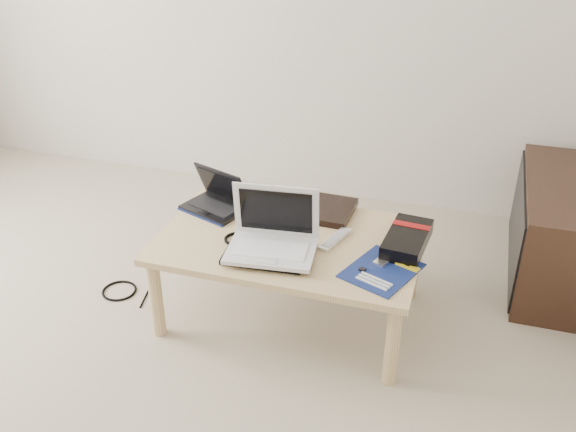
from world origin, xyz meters
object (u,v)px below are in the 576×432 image
(netbook, at_px, (217,200))
(gpu_box, at_px, (407,240))
(media_cabinet, at_px, (560,232))
(white_laptop, at_px, (273,237))
(coffee_table, at_px, (290,248))

(netbook, bearing_deg, gpu_box, -5.03)
(media_cabinet, relative_size, netbook, 2.75)
(netbook, bearing_deg, white_laptop, -37.71)
(media_cabinet, xyz_separation_m, gpu_box, (-0.66, -0.60, 0.18))
(coffee_table, relative_size, netbook, 3.36)
(media_cabinet, height_order, netbook, netbook)
(coffee_table, bearing_deg, media_cabinet, 30.82)
(coffee_table, distance_m, gpu_box, 0.49)
(netbook, relative_size, gpu_box, 1.01)
(coffee_table, bearing_deg, netbook, 158.82)
(netbook, bearing_deg, coffee_table, -21.18)
(coffee_table, height_order, white_laptop, white_laptop)
(netbook, distance_m, gpu_box, 0.88)
(gpu_box, bearing_deg, white_laptop, -158.28)
(coffee_table, xyz_separation_m, white_laptop, (-0.04, -0.13, 0.12))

